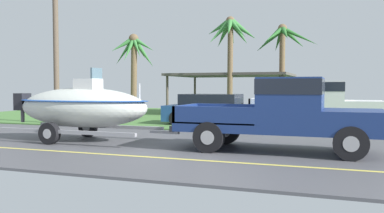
% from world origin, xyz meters
% --- Properties ---
extents(ground, '(36.00, 22.00, 0.11)m').
position_xyz_m(ground, '(0.00, 8.38, -0.01)').
color(ground, '#4C4C51').
extents(pickup_truck_towing, '(5.43, 1.98, 1.93)m').
position_xyz_m(pickup_truck_towing, '(1.80, 0.19, 1.06)').
color(pickup_truck_towing, navy).
rests_on(pickup_truck_towing, ground).
extents(boat_on_trailer, '(5.77, 2.20, 2.27)m').
position_xyz_m(boat_on_trailer, '(-4.58, 0.19, 1.06)').
color(boat_on_trailer, gray).
rests_on(boat_on_trailer, ground).
extents(parked_pickup_background, '(5.61, 2.16, 1.93)m').
position_xyz_m(parked_pickup_background, '(2.37, 7.71, 1.07)').
color(parked_pickup_background, silver).
rests_on(parked_pickup_background, ground).
extents(parked_sedan_near, '(4.45, 1.89, 1.38)m').
position_xyz_m(parked_sedan_near, '(-2.10, 6.42, 0.67)').
color(parked_sedan_near, '#234C89').
rests_on(parked_sedan_near, ground).
extents(carport_awning, '(6.92, 5.23, 2.46)m').
position_xyz_m(carport_awning, '(-3.01, 13.13, 2.35)').
color(carport_awning, '#4C4238').
rests_on(carport_awning, ground).
extents(palm_tree_near_left, '(3.00, 3.11, 5.09)m').
position_xyz_m(palm_tree_near_left, '(-9.46, 12.92, 3.74)').
color(palm_tree_near_left, brown).
rests_on(palm_tree_near_left, ground).
extents(palm_tree_near_right, '(2.93, 2.89, 5.43)m').
position_xyz_m(palm_tree_near_right, '(-2.50, 10.64, 4.30)').
color(palm_tree_near_right, brown).
rests_on(palm_tree_near_right, ground).
extents(palm_tree_mid, '(3.59, 3.39, 5.28)m').
position_xyz_m(palm_tree_mid, '(-0.11, 13.19, 4.01)').
color(palm_tree_mid, brown).
rests_on(palm_tree_mid, ground).
extents(utility_pole, '(0.24, 1.80, 7.45)m').
position_xyz_m(utility_pole, '(-8.95, 4.56, 3.88)').
color(utility_pole, brown).
rests_on(utility_pole, ground).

